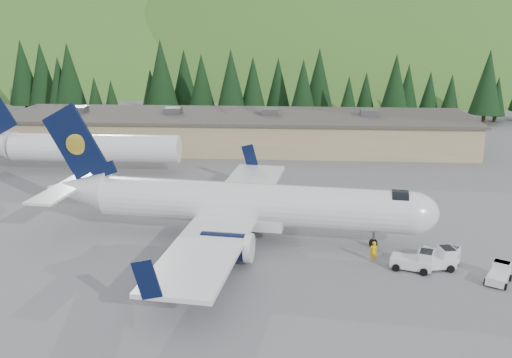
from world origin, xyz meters
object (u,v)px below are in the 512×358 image
object	(u,v)px
baggage_tug_b	(442,256)
ramp_worker	(373,251)
second_airliner	(73,147)
terminal_building	(238,130)
baggage_tug_c	(499,274)
baggage_tug_d	(416,261)
airliner	(240,205)
baggage_tug_a	(437,259)

from	to	relation	value
baggage_tug_b	ramp_worker	world-z (taller)	ramp_worker
second_airliner	terminal_building	size ratio (longest dim) A/B	0.39
second_airliner	baggage_tug_b	xyz separation A→B (m)	(40.97, -26.47, -2.59)
baggage_tug_b	second_airliner	bearing A→B (deg)	-178.69
second_airliner	terminal_building	xyz separation A→B (m)	(19.91, 16.00, -0.70)
second_airliner	baggage_tug_c	xyz separation A→B (m)	(44.55, -29.49, -2.69)
second_airliner	ramp_worker	distance (m)	44.17
baggage_tug_d	ramp_worker	distance (m)	3.48
second_airliner	baggage_tug_b	size ratio (longest dim) A/B	8.09
airliner	terminal_building	distance (m)	38.09
baggage_tug_c	baggage_tug_a	bearing A→B (deg)	93.24
baggage_tug_c	ramp_worker	bearing A→B (deg)	100.99
baggage_tug_b	baggage_tug_c	distance (m)	4.69
second_airliner	baggage_tug_d	world-z (taller)	second_airliner
airliner	ramp_worker	world-z (taller)	airliner
terminal_building	ramp_worker	distance (m)	45.08
airliner	baggage_tug_b	world-z (taller)	airliner
baggage_tug_d	baggage_tug_c	bearing A→B (deg)	2.08
terminal_building	baggage_tug_d	distance (m)	47.61
second_airliner	airliner	bearing A→B (deg)	-42.51
terminal_building	baggage_tug_d	xyz separation A→B (m)	(18.65, -43.76, -1.85)
baggage_tug_c	terminal_building	size ratio (longest dim) A/B	0.04
baggage_tug_d	ramp_worker	size ratio (longest dim) A/B	2.01
second_airliner	baggage_tug_b	world-z (taller)	second_airliner
airliner	terminal_building	size ratio (longest dim) A/B	0.51
baggage_tug_b	baggage_tug_c	world-z (taller)	baggage_tug_b
airliner	terminal_building	bearing A→B (deg)	102.61
terminal_building	baggage_tug_a	bearing A→B (deg)	-64.75
airliner	baggage_tug_b	size ratio (longest dim) A/B	10.72
airliner	baggage_tug_b	xyz separation A→B (m)	(17.10, -4.60, -2.49)
baggage_tug_a	baggage_tug_c	size ratio (longest dim) A/B	1.19
baggage_tug_a	baggage_tug_b	xyz separation A→B (m)	(0.60, 0.89, -0.05)
baggage_tug_a	terminal_building	bearing A→B (deg)	104.85
baggage_tug_c	baggage_tug_d	distance (m)	6.24
airliner	baggage_tug_d	xyz separation A→B (m)	(14.69, -5.89, -2.45)
baggage_tug_b	baggage_tug_c	bearing A→B (deg)	-5.87
airliner	ramp_worker	distance (m)	12.57
second_airliner	baggage_tug_a	bearing A→B (deg)	-34.13
terminal_building	airliner	bearing A→B (deg)	-84.04
airliner	baggage_tug_c	size ratio (longest dim) A/B	12.22
ramp_worker	baggage_tug_a	bearing A→B (deg)	163.41
baggage_tug_b	baggage_tug_d	size ratio (longest dim) A/B	0.95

